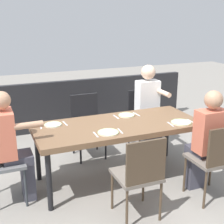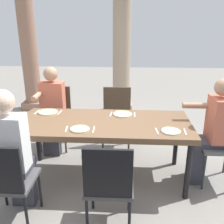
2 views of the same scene
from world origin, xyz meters
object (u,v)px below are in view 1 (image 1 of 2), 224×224
(diner_guest_third, at_px, (12,144))
(plate_0, at_px, (181,122))
(chair_west_north, at_px, (215,157))
(chair_mid_south, at_px, (87,122))
(diner_man_white, at_px, (149,106))
(chair_mid_north, at_px, (140,173))
(diner_woman_green, at_px, (206,139))
(chair_west_south, at_px, (143,115))
(plate_3, at_px, (53,125))
(dining_table, at_px, (118,128))
(plate_1, at_px, (126,115))
(plate_2, at_px, (108,132))

(diner_guest_third, bearing_deg, plate_0, 172.34)
(chair_west_north, xyz_separation_m, chair_mid_south, (0.93, -1.72, -0.02))
(diner_man_white, xyz_separation_m, diner_guest_third, (2.07, 0.68, -0.03))
(chair_mid_north, distance_m, diner_woman_green, 0.97)
(chair_west_north, xyz_separation_m, plate_0, (0.07, -0.59, 0.22))
(chair_west_south, distance_m, chair_mid_north, 1.96)
(chair_west_south, height_order, diner_woman_green, diner_woman_green)
(chair_west_north, height_order, diner_woman_green, diner_woman_green)
(chair_mid_south, distance_m, plate_3, 0.91)
(dining_table, bearing_deg, chair_mid_north, 81.67)
(chair_mid_south, xyz_separation_m, diner_man_white, (-0.94, 0.19, 0.20))
(diner_man_white, distance_m, plate_0, 0.95)
(diner_guest_third, relative_size, plate_1, 5.99)
(chair_mid_north, relative_size, plate_0, 3.69)
(diner_woman_green, distance_m, plate_2, 1.13)
(chair_mid_south, bearing_deg, plate_0, 127.32)
(chair_mid_south, bearing_deg, chair_west_south, 179.90)
(plate_2, bearing_deg, plate_3, -43.45)
(diner_man_white, height_order, diner_guest_third, diner_man_white)
(chair_west_south, xyz_separation_m, chair_mid_south, (0.93, -0.00, 0.00))
(chair_mid_south, bearing_deg, plate_2, 84.83)
(chair_west_south, height_order, chair_mid_south, chair_mid_south)
(chair_mid_north, distance_m, plate_0, 1.07)
(chair_west_north, xyz_separation_m, plate_2, (1.04, -0.61, 0.22))
(plate_0, xyz_separation_m, plate_2, (0.97, -0.02, 0.00))
(diner_man_white, distance_m, plate_3, 1.62)
(chair_west_north, height_order, diner_guest_third, diner_guest_third)
(dining_table, xyz_separation_m, diner_woman_green, (-0.81, 0.68, -0.02))
(diner_guest_third, xyz_separation_m, plate_0, (-2.00, 0.27, 0.08))
(chair_west_north, bearing_deg, diner_man_white, -90.11)
(chair_mid_north, xyz_separation_m, diner_guest_third, (1.14, -0.86, 0.15))
(plate_1, height_order, plate_3, same)
(chair_mid_south, bearing_deg, dining_table, 98.32)
(chair_mid_north, relative_size, diner_guest_third, 0.72)
(chair_mid_north, height_order, chair_mid_south, chair_mid_north)
(diner_guest_third, distance_m, plate_1, 1.52)
(plate_1, xyz_separation_m, plate_2, (0.46, 0.50, -0.00))
(plate_2, bearing_deg, chair_west_south, -132.96)
(chair_mid_north, xyz_separation_m, plate_2, (0.10, -0.61, 0.23))
(diner_woman_green, distance_m, plate_0, 0.42)
(chair_west_south, relative_size, diner_man_white, 0.68)
(chair_west_south, distance_m, plate_1, 0.88)
(chair_mid_south, distance_m, plate_2, 1.14)
(diner_woman_green, height_order, diner_man_white, diner_man_white)
(chair_mid_north, xyz_separation_m, diner_man_white, (-0.94, -1.54, 0.18))
(plate_3, bearing_deg, plate_1, -179.98)
(chair_west_north, bearing_deg, plate_3, -35.34)
(diner_woman_green, bearing_deg, chair_west_north, 89.05)
(chair_west_north, xyz_separation_m, chair_mid_north, (0.93, 0.00, -0.01))
(diner_man_white, bearing_deg, plate_2, 41.76)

